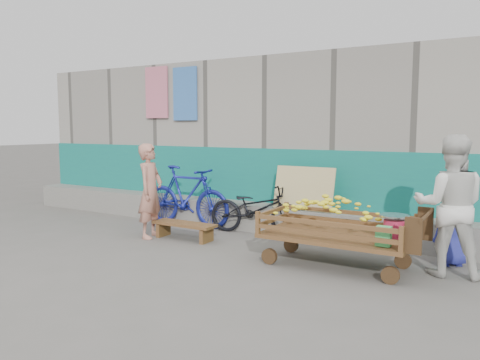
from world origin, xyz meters
The scene contains 9 objects.
ground centered at (0.00, 0.00, 0.00)m, with size 80.00×80.00×0.00m, color #5A5952.
building_wall centered at (0.00, 4.05, 1.47)m, with size 12.00×3.50×3.00m.
banana_cart centered at (1.24, 0.97, 0.58)m, with size 2.02×0.92×0.86m.
bench centered at (-1.28, 1.15, 0.20)m, with size 1.07×0.32×0.27m.
vendor_man centered at (-1.82, 0.99, 0.76)m, with size 0.55×0.36×1.51m, color #B77663.
woman centered at (2.54, 1.33, 0.84)m, with size 0.82×0.64×1.69m, color silver.
child centered at (2.54, 1.78, 0.47)m, with size 0.46×0.30×0.93m, color #282D95.
bicycle_dark centered at (-0.47, 2.05, 0.43)m, with size 0.57×1.62×0.85m, color black.
bicycle_blue centered at (-1.87, 2.00, 0.54)m, with size 0.51×1.80×1.08m, color navy.
Camera 1 is at (3.19, -4.65, 1.77)m, focal length 35.00 mm.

